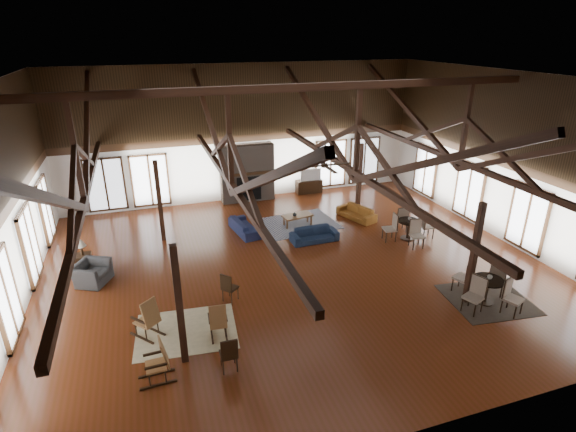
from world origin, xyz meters
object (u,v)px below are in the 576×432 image
object	(u,v)px
cafe_table_near	(487,286)
cafe_table_far	(409,226)
armchair	(92,273)
sofa_navy_left	(245,226)
coffee_table	(298,216)
sofa_navy_front	(314,235)
tv_console	(309,186)
sofa_orange	(356,213)

from	to	relation	value
cafe_table_near	cafe_table_far	world-z (taller)	cafe_table_near
armchair	cafe_table_far	bearing A→B (deg)	-64.28
sofa_navy_left	coffee_table	distance (m)	2.16
sofa_navy_front	tv_console	bearing A→B (deg)	69.93
armchair	tv_console	bearing A→B (deg)	-31.12
sofa_navy_front	tv_console	world-z (taller)	tv_console
coffee_table	cafe_table_far	size ratio (longest dim) A/B	0.64
sofa_navy_front	sofa_orange	size ratio (longest dim) A/B	1.01
sofa_orange	armchair	distance (m)	10.28
sofa_navy_left	sofa_orange	bearing A→B (deg)	-99.95
armchair	sofa_navy_front	bearing A→B (deg)	-58.14
sofa_navy_front	cafe_table_far	distance (m)	3.53
armchair	cafe_table_near	bearing A→B (deg)	-86.30
sofa_navy_left	armchair	size ratio (longest dim) A/B	1.75
sofa_navy_left	coffee_table	size ratio (longest dim) A/B	1.40
sofa_navy_front	cafe_table_far	xyz separation A→B (m)	(3.40, -0.92, 0.25)
sofa_navy_left	coffee_table	world-z (taller)	sofa_navy_left
sofa_navy_left	tv_console	world-z (taller)	tv_console
sofa_navy_front	cafe_table_near	distance (m)	6.20
sofa_navy_front	cafe_table_near	size ratio (longest dim) A/B	0.87
sofa_navy_front	tv_console	size ratio (longest dim) A/B	1.42
sofa_orange	cafe_table_near	bearing A→B (deg)	-13.98
cafe_table_far	tv_console	xyz separation A→B (m)	(-1.66, 6.04, -0.20)
sofa_navy_front	sofa_navy_left	distance (m)	2.75
coffee_table	tv_console	distance (m)	4.03
coffee_table	cafe_table_far	world-z (taller)	cafe_table_far
armchair	cafe_table_near	world-z (taller)	cafe_table_near
sofa_navy_front	cafe_table_near	world-z (taller)	cafe_table_near
tv_console	armchair	bearing A→B (deg)	-148.49
cafe_table_near	tv_console	bearing A→B (deg)	97.86
sofa_orange	armchair	bearing A→B (deg)	-98.34
sofa_navy_front	cafe_table_near	xyz separation A→B (m)	(3.17, -5.32, 0.26)
coffee_table	armchair	size ratio (longest dim) A/B	1.25
cafe_table_far	tv_console	world-z (taller)	cafe_table_far
sofa_navy_front	coffee_table	size ratio (longest dim) A/B	1.37
cafe_table_near	cafe_table_far	xyz separation A→B (m)	(0.22, 4.41, -0.01)
sofa_orange	armchair	world-z (taller)	armchair
sofa_orange	coffee_table	distance (m)	2.58
armchair	tv_console	size ratio (longest dim) A/B	0.83
coffee_table	armchair	distance (m)	7.79
sofa_navy_front	tv_console	xyz separation A→B (m)	(1.73, 5.13, 0.05)
sofa_orange	cafe_table_far	world-z (taller)	cafe_table_far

